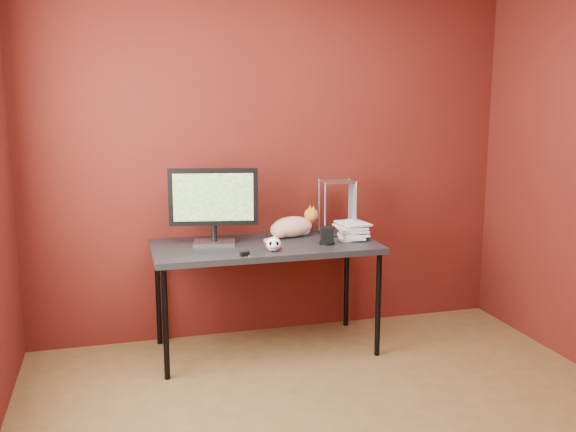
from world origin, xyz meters
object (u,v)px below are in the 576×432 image
object	(u,v)px
monitor	(214,202)
speaker	(327,236)
desk	(265,251)
skull_mug	(274,244)
cat	(292,226)
book_stack	(341,151)

from	to	relation	value
monitor	speaker	bearing A→B (deg)	-4.64
desk	skull_mug	bearing A→B (deg)	-89.47
speaker	cat	bearing A→B (deg)	131.88
cat	speaker	size ratio (longest dim) A/B	3.71
monitor	speaker	world-z (taller)	monitor
desk	monitor	size ratio (longest dim) A/B	2.57
desk	book_stack	distance (m)	0.85
skull_mug	speaker	size ratio (longest dim) A/B	0.83
cat	book_stack	bearing A→B (deg)	-34.00
skull_mug	book_stack	bearing A→B (deg)	36.28
desk	speaker	size ratio (longest dim) A/B	12.87
book_stack	skull_mug	bearing A→B (deg)	-154.70
book_stack	cat	bearing A→B (deg)	157.89
desk	speaker	world-z (taller)	speaker
desk	cat	bearing A→B (deg)	33.90
skull_mug	book_stack	distance (m)	0.82
cat	book_stack	size ratio (longest dim) A/B	0.36
cat	book_stack	world-z (taller)	book_stack
speaker	book_stack	bearing A→B (deg)	58.95
skull_mug	speaker	bearing A→B (deg)	25.05
monitor	cat	bearing A→B (deg)	18.73
desk	skull_mug	world-z (taller)	skull_mug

